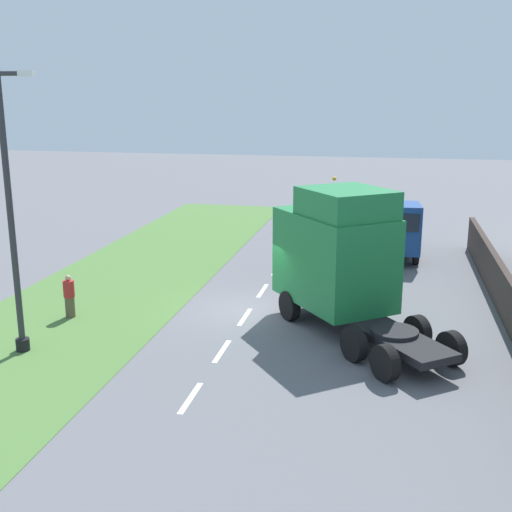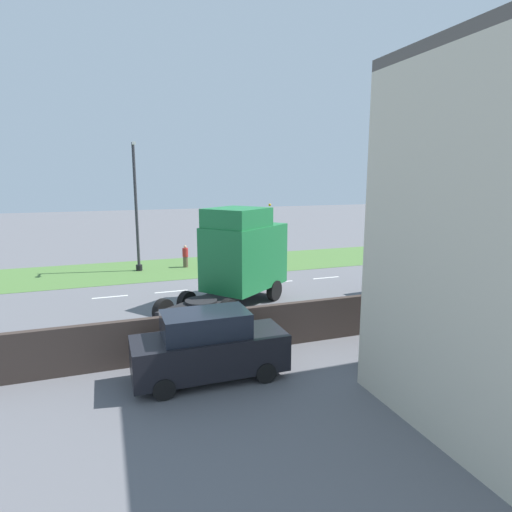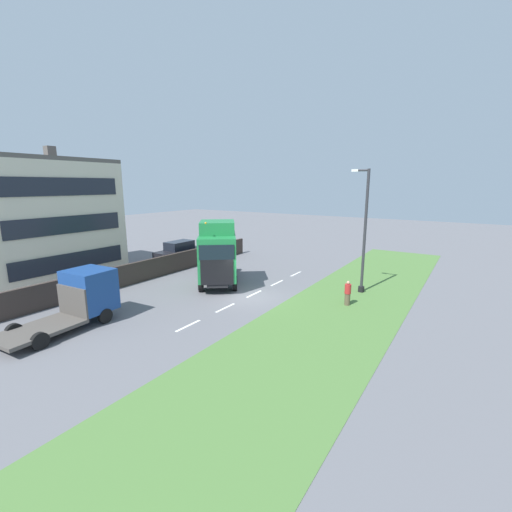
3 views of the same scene
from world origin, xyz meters
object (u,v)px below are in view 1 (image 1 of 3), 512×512
pedestrian (69,297)px  lorry_cab (339,258)px  flatbed_truck (393,230)px  lamp_post (13,231)px

pedestrian → lorry_cab: bearing=6.7°
flatbed_truck → lamp_post: size_ratio=0.71×
lamp_post → pedestrian: lamp_post is taller
lorry_cab → flatbed_truck: (1.79, 9.26, -0.90)m
lamp_post → pedestrian: bearing=91.6°
flatbed_truck → lamp_post: 17.58m
flatbed_truck → lamp_post: (-11.04, -13.49, 2.30)m
lorry_cab → pedestrian: (-9.34, -1.10, -1.64)m
pedestrian → flatbed_truck: bearing=42.9°
flatbed_truck → pedestrian: size_ratio=3.83×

